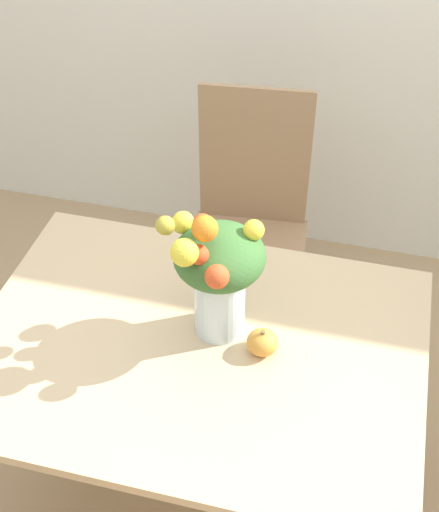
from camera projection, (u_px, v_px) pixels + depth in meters
ground_plane at (201, 491)px, 2.37m from camera, size 12.00×12.00×0.00m
dining_table at (197, 369)px, 1.96m from camera, size 1.20×0.88×0.73m
flower_vase at (217, 272)px, 1.80m from camera, size 0.27×0.27×0.41m
pumpkin at (262, 342)px, 1.85m from camera, size 0.08×0.08×0.08m
dining_chair_near_window at (249, 227)px, 2.60m from camera, size 0.46×0.46×1.02m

